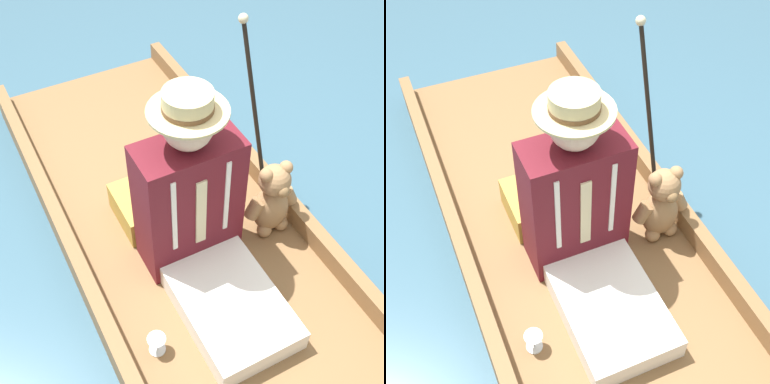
# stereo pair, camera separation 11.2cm
# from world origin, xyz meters

# --- Properties ---
(ground_plane) EXTENTS (16.00, 16.00, 0.00)m
(ground_plane) POSITION_xyz_m (0.00, 0.00, 0.00)
(ground_plane) COLOR #385B70
(punt_boat) EXTENTS (1.06, 3.05, 0.22)m
(punt_boat) POSITION_xyz_m (0.00, 0.00, 0.07)
(punt_boat) COLOR brown
(punt_boat) RESTS_ON ground_plane
(seat_cushion) EXTENTS (0.42, 0.29, 0.15)m
(seat_cushion) POSITION_xyz_m (0.04, -0.30, 0.19)
(seat_cushion) COLOR #B7933D
(seat_cushion) RESTS_ON punt_boat
(seated_person) EXTENTS (0.42, 0.79, 0.87)m
(seated_person) POSITION_xyz_m (0.03, 0.06, 0.42)
(seated_person) COLOR white
(seated_person) RESTS_ON punt_boat
(teddy_bear) EXTENTS (0.27, 0.16, 0.39)m
(teddy_bear) POSITION_xyz_m (-0.37, 0.02, 0.30)
(teddy_bear) COLOR #9E754C
(teddy_bear) RESTS_ON punt_boat
(wine_glass) EXTENTS (0.07, 0.07, 0.09)m
(wine_glass) POSITION_xyz_m (0.36, 0.34, 0.18)
(wine_glass) COLOR silver
(wine_glass) RESTS_ON punt_boat
(walking_cane) EXTENTS (0.04, 0.36, 0.86)m
(walking_cane) POSITION_xyz_m (-0.43, -0.29, 0.61)
(walking_cane) COLOR black
(walking_cane) RESTS_ON punt_boat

